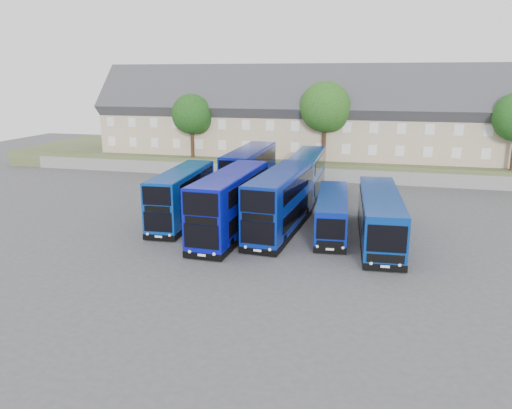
% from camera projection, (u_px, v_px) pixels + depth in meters
% --- Properties ---
extents(ground, '(120.00, 120.00, 0.00)m').
position_uv_depth(ground, '(252.00, 247.00, 35.10)').
color(ground, '#46464B').
rests_on(ground, ground).
extents(retaining_wall, '(70.00, 0.40, 1.50)m').
position_uv_depth(retaining_wall, '(304.00, 174.00, 57.46)').
color(retaining_wall, slate).
rests_on(retaining_wall, ground).
extents(earth_bank, '(80.00, 20.00, 2.00)m').
position_uv_depth(earth_bank, '(316.00, 158.00, 66.79)').
color(earth_bank, '#4F552F').
rests_on(earth_bank, ground).
extents(terrace_row, '(66.00, 10.40, 11.20)m').
position_uv_depth(terrace_row, '(362.00, 120.00, 60.22)').
color(terrace_row, tan).
rests_on(terrace_row, earth_bank).
extents(dd_front_left, '(3.04, 10.82, 4.25)m').
position_uv_depth(dd_front_left, '(182.00, 197.00, 40.71)').
color(dd_front_left, '#083693').
rests_on(dd_front_left, ground).
extents(dd_front_mid, '(3.11, 11.95, 4.72)m').
position_uv_depth(dd_front_mid, '(231.00, 205.00, 37.36)').
color(dd_front_mid, '#080EA0').
rests_on(dd_front_mid, ground).
extents(dd_front_right, '(3.45, 11.83, 4.64)m').
position_uv_depth(dd_front_right, '(281.00, 203.00, 38.09)').
color(dd_front_right, navy).
rests_on(dd_front_right, ground).
extents(dd_rear_left, '(2.76, 11.99, 4.76)m').
position_uv_depth(dd_rear_left, '(250.00, 174.00, 49.18)').
color(dd_rear_left, navy).
rests_on(dd_rear_left, ground).
extents(dd_rear_right, '(2.72, 11.06, 4.38)m').
position_uv_depth(dd_rear_right, '(307.00, 176.00, 48.98)').
color(dd_rear_right, navy).
rests_on(dd_rear_right, ground).
extents(coach_east_a, '(3.08, 10.78, 2.91)m').
position_uv_depth(coach_east_a, '(332.00, 214.00, 38.25)').
color(coach_east_a, '#081C92').
rests_on(coach_east_a, ground).
extents(coach_east_b, '(3.62, 12.95, 3.50)m').
position_uv_depth(coach_east_b, '(380.00, 218.00, 36.14)').
color(coach_east_b, navy).
rests_on(coach_east_b, ground).
extents(tree_west, '(4.80, 4.80, 7.65)m').
position_uv_depth(tree_west, '(193.00, 116.00, 60.19)').
color(tree_west, '#382314').
rests_on(tree_west, earth_bank).
extents(tree_mid, '(5.76, 5.76, 9.18)m').
position_uv_depth(tree_mid, '(327.00, 109.00, 56.63)').
color(tree_mid, '#382314').
rests_on(tree_mid, earth_bank).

